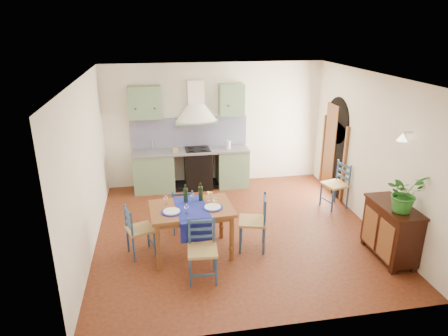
{
  "coord_description": "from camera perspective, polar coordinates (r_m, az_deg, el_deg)",
  "views": [
    {
      "loc": [
        -1.35,
        -6.38,
        3.63
      ],
      "look_at": [
        -0.18,
        0.3,
        1.14
      ],
      "focal_mm": 32.0,
      "sensor_mm": 36.0,
      "label": 1
    }
  ],
  "objects": [
    {
      "name": "chair_far",
      "position": [
        7.3,
        -5.95,
        -5.87
      ],
      "size": [
        0.4,
        0.4,
        0.85
      ],
      "color": "navy",
      "rests_on": "ground"
    },
    {
      "name": "right_wall",
      "position": [
        8.03,
        19.17,
        2.42
      ],
      "size": [
        0.26,
        5.0,
        2.8
      ],
      "color": "silver",
      "rests_on": "ground"
    },
    {
      "name": "chair_right",
      "position": [
        6.72,
        4.4,
        -7.65
      ],
      "size": [
        0.55,
        0.55,
        0.97
      ],
      "color": "navy",
      "rests_on": "ground"
    },
    {
      "name": "floor",
      "position": [
        7.47,
        1.75,
        -8.94
      ],
      "size": [
        5.0,
        5.0,
        0.0
      ],
      "primitive_type": "plane",
      "color": "#44160E",
      "rests_on": "ground"
    },
    {
      "name": "dining_table",
      "position": [
        6.48,
        -4.63,
        -6.4
      ],
      "size": [
        1.36,
        1.04,
        1.15
      ],
      "color": "brown",
      "rests_on": "ground"
    },
    {
      "name": "chair_left",
      "position": [
        6.69,
        -12.14,
        -8.66
      ],
      "size": [
        0.52,
        0.52,
        0.88
      ],
      "color": "navy",
      "rests_on": "ground"
    },
    {
      "name": "sideboard",
      "position": [
        6.98,
        22.74,
        -8.09
      ],
      "size": [
        0.5,
        1.05,
        0.94
      ],
      "color": "black",
      "rests_on": "ground"
    },
    {
      "name": "potted_plant",
      "position": [
        6.53,
        24.38,
        -3.27
      ],
      "size": [
        0.63,
        0.57,
        0.59
      ],
      "primitive_type": "imported",
      "rotation": [
        0.0,
        0.0,
        0.23
      ],
      "color": "#236A20",
      "rests_on": "sideboard"
    },
    {
      "name": "chair_near",
      "position": [
        6.0,
        -3.11,
        -11.58
      ],
      "size": [
        0.46,
        0.46,
        0.92
      ],
      "color": "navy",
      "rests_on": "ground"
    },
    {
      "name": "left_wall",
      "position": [
        6.86,
        -19.04,
        0.04
      ],
      "size": [
        0.04,
        5.0,
        2.8
      ],
      "primitive_type": "cube",
      "color": "silver",
      "rests_on": "ground"
    },
    {
      "name": "ceiling",
      "position": [
        6.58,
        2.01,
        12.95
      ],
      "size": [
        5.0,
        5.0,
        0.01
      ],
      "primitive_type": "cube",
      "color": "white",
      "rests_on": "back_wall"
    },
    {
      "name": "chair_spare",
      "position": [
        8.51,
        15.76,
        -2.3
      ],
      "size": [
        0.54,
        0.54,
        0.95
      ],
      "color": "navy",
      "rests_on": "ground"
    },
    {
      "name": "back_wall",
      "position": [
        9.09,
        -4.01,
        3.63
      ],
      "size": [
        5.0,
        0.96,
        2.8
      ],
      "color": "silver",
      "rests_on": "ground"
    }
  ]
}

